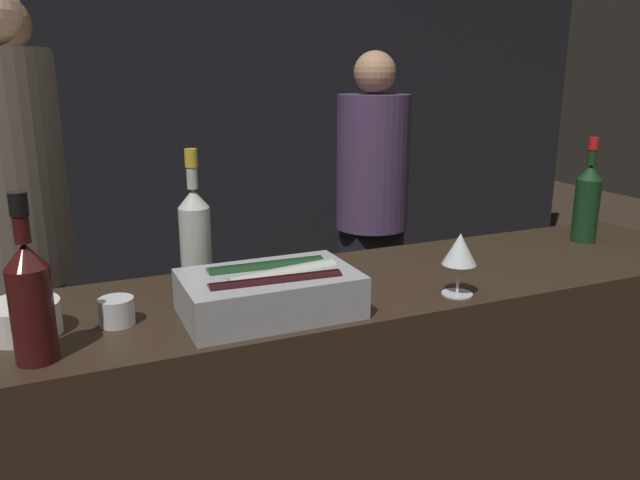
{
  "coord_description": "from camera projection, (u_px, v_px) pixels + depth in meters",
  "views": [
    {
      "loc": [
        -0.62,
        -1.14,
        1.52
      ],
      "look_at": [
        0.0,
        0.29,
        1.1
      ],
      "focal_mm": 35.0,
      "sensor_mm": 36.0,
      "label": 1
    }
  ],
  "objects": [
    {
      "name": "bar_counter",
      "position": [
        324.0,
        450.0,
        1.76
      ],
      "size": [
        2.51,
        0.53,
        0.98
      ],
      "color": "#2D2116",
      "rests_on": "ground_plane"
    },
    {
      "name": "wall_back_chalkboard",
      "position": [
        155.0,
        92.0,
        3.77
      ],
      "size": [
        6.4,
        0.06,
        2.8
      ],
      "color": "black",
      "rests_on": "ground_plane"
    },
    {
      "name": "red_wine_bottle_black_foil",
      "position": [
        30.0,
        296.0,
        1.18
      ],
      "size": [
        0.08,
        0.08,
        0.33
      ],
      "color": "#380F0F",
      "rests_on": "bar_counter"
    },
    {
      "name": "person_grey_polo",
      "position": [
        24.0,
        201.0,
        2.52
      ],
      "size": [
        0.34,
        0.34,
        1.8
      ],
      "rotation": [
        0.0,
        0.0,
        0.12
      ],
      "color": "black",
      "rests_on": "ground_plane"
    },
    {
      "name": "person_blond_tee",
      "position": [
        372.0,
        196.0,
        3.23
      ],
      "size": [
        0.37,
        0.37,
        1.62
      ],
      "rotation": [
        0.0,
        0.0,
        -2.6
      ],
      "color": "black",
      "rests_on": "ground_plane"
    },
    {
      "name": "wine_glass",
      "position": [
        460.0,
        251.0,
        1.54
      ],
      "size": [
        0.09,
        0.09,
        0.16
      ],
      "color": "silver",
      "rests_on": "bar_counter"
    },
    {
      "name": "rose_wine_bottle",
      "position": [
        195.0,
        235.0,
        1.59
      ],
      "size": [
        0.08,
        0.08,
        0.36
      ],
      "color": "#B2B7AD",
      "rests_on": "bar_counter"
    },
    {
      "name": "red_wine_bottle_burgundy",
      "position": [
        587.0,
        200.0,
        2.03
      ],
      "size": [
        0.08,
        0.08,
        0.34
      ],
      "color": "#143319",
      "rests_on": "bar_counter"
    },
    {
      "name": "ice_bin_with_bottles",
      "position": [
        271.0,
        290.0,
        1.44
      ],
      "size": [
        0.4,
        0.25,
        0.11
      ],
      "color": "#9EA0A5",
      "rests_on": "bar_counter"
    },
    {
      "name": "person_in_hoodie",
      "position": [
        14.0,
        230.0,
        2.07
      ],
      "size": [
        0.35,
        0.35,
        1.8
      ],
      "rotation": [
        0.0,
        0.0,
        0.5
      ],
      "color": "black",
      "rests_on": "ground_plane"
    },
    {
      "name": "bowl_white",
      "position": [
        23.0,
        318.0,
        1.32
      ],
      "size": [
        0.16,
        0.16,
        0.07
      ],
      "color": "silver",
      "rests_on": "bar_counter"
    },
    {
      "name": "candle_votive",
      "position": [
        117.0,
        311.0,
        1.38
      ],
      "size": [
        0.08,
        0.08,
        0.06
      ],
      "color": "silver",
      "rests_on": "bar_counter"
    }
  ]
}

